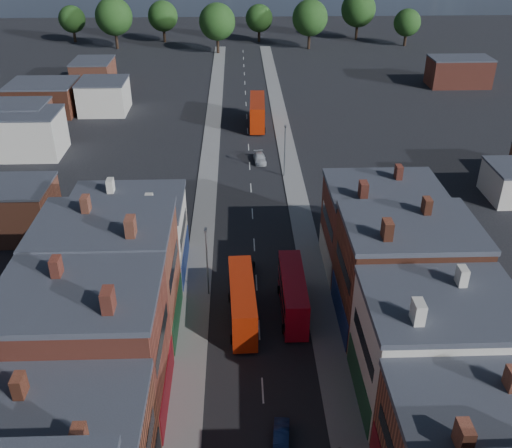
{
  "coord_description": "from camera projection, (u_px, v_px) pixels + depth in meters",
  "views": [
    {
      "loc": [
        -1.75,
        -19.65,
        36.74
      ],
      "look_at": [
        0.0,
        33.36,
        6.71
      ],
      "focal_mm": 40.0,
      "sensor_mm": 36.0,
      "label": 1
    }
  ],
  "objects": [
    {
      "name": "lamp_post_2",
      "position": [
        207.0,
        258.0,
        58.87
      ],
      "size": [
        0.25,
        0.7,
        8.12
      ],
      "color": "slate",
      "rests_on": "ground"
    },
    {
      "name": "bus_1",
      "position": [
        293.0,
        293.0,
        57.43
      ],
      "size": [
        2.57,
        10.06,
        4.34
      ],
      "rotation": [
        0.0,
        0.0,
        -0.0
      ],
      "color": "#AA0918",
      "rests_on": "ground"
    },
    {
      "name": "pavement_west",
      "position": [
        205.0,
        207.0,
        78.51
      ],
      "size": [
        3.0,
        200.0,
        0.12
      ],
      "primitive_type": "cube",
      "color": "gray",
      "rests_on": "ground"
    },
    {
      "name": "car_1",
      "position": [
        281.0,
        437.0,
        44.2
      ],
      "size": [
        1.57,
        3.61,
        1.15
      ],
      "primitive_type": "imported",
      "rotation": [
        0.0,
        0.0,
        -0.1
      ],
      "color": "#12234F",
      "rests_on": "ground"
    },
    {
      "name": "lamp_post_3",
      "position": [
        285.0,
        148.0,
        85.26
      ],
      "size": [
        0.25,
        0.7,
        8.12
      ],
      "color": "slate",
      "rests_on": "ground"
    },
    {
      "name": "bus_0",
      "position": [
        242.0,
        301.0,
        56.16
      ],
      "size": [
        2.94,
        10.43,
        4.47
      ],
      "rotation": [
        0.0,
        0.0,
        0.04
      ],
      "color": "red",
      "rests_on": "ground"
    },
    {
      "name": "car_2",
      "position": [
        245.0,
        271.0,
        63.93
      ],
      "size": [
        2.38,
        4.49,
        1.2
      ],
      "primitive_type": "imported",
      "rotation": [
        0.0,
        0.0,
        -0.09
      ],
      "color": "black",
      "rests_on": "ground"
    },
    {
      "name": "bus_2",
      "position": [
        257.0,
        112.0,
        105.9
      ],
      "size": [
        3.27,
        11.82,
        5.07
      ],
      "rotation": [
        0.0,
        0.0,
        -0.03
      ],
      "color": "#A02107",
      "rests_on": "ground"
    },
    {
      "name": "car_3",
      "position": [
        260.0,
        158.0,
        92.03
      ],
      "size": [
        2.16,
        4.6,
        1.3
      ],
      "primitive_type": "imported",
      "rotation": [
        0.0,
        0.0,
        0.08
      ],
      "color": "silver",
      "rests_on": "ground"
    },
    {
      "name": "pavement_east",
      "position": [
        299.0,
        206.0,
        78.89
      ],
      "size": [
        3.0,
        200.0,
        0.12
      ],
      "primitive_type": "cube",
      "color": "gray",
      "rests_on": "ground"
    }
  ]
}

